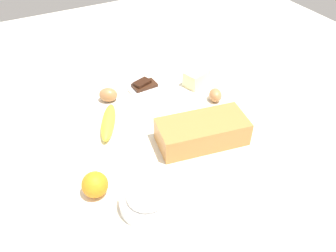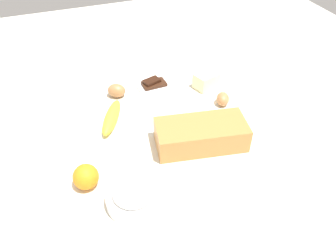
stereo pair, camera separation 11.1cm
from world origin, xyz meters
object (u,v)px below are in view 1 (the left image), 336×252
flour_bowl (147,199)px  egg_beside_bowl (215,95)px  banana (108,122)px  chocolate_plate (144,86)px  loaf_pan (202,131)px  butter_block (196,78)px  egg_near_butter (108,95)px  orange_fruit (95,185)px

flour_bowl → egg_beside_bowl: flour_bowl is taller
banana → flour_bowl: bearing=86.2°
banana → chocolate_plate: bearing=-143.1°
loaf_pan → flour_bowl: loaf_pan is taller
butter_block → egg_beside_bowl: butter_block is taller
banana → butter_block: butter_block is taller
chocolate_plate → banana: bearing=36.9°
banana → egg_beside_bowl: egg_beside_bowl is taller
banana → butter_block: (-0.39, -0.08, 0.01)m
loaf_pan → egg_near_butter: (0.19, -0.35, -0.02)m
flour_bowl → egg_near_butter: (-0.08, -0.50, -0.00)m
loaf_pan → egg_near_butter: bearing=-52.2°
banana → egg_near_butter: (-0.05, -0.14, 0.01)m
orange_fruit → egg_near_butter: (-0.18, -0.39, -0.01)m
orange_fruit → chocolate_plate: orange_fruit is taller
butter_block → egg_near_butter: size_ratio=1.35×
egg_beside_bowl → flour_bowl: bearing=36.8°
egg_near_butter → egg_beside_bowl: size_ratio=1.10×
flour_bowl → chocolate_plate: flour_bowl is taller
egg_near_butter → egg_beside_bowl: (-0.35, 0.18, -0.00)m
egg_beside_bowl → chocolate_plate: egg_beside_bowl is taller
egg_near_butter → chocolate_plate: bearing=-176.3°
loaf_pan → banana: bearing=-31.2°
loaf_pan → chocolate_plate: (0.04, -0.36, -0.03)m
egg_near_butter → butter_block: bearing=170.2°
banana → egg_beside_bowl: 0.40m
loaf_pan → orange_fruit: (0.37, 0.05, -0.01)m
egg_beside_bowl → orange_fruit: bearing=21.9°
banana → egg_beside_bowl: bearing=174.3°
orange_fruit → butter_block: 0.62m
loaf_pan → butter_block: bearing=-108.3°
butter_block → loaf_pan: bearing=61.9°
loaf_pan → chocolate_plate: loaf_pan is taller
banana → chocolate_plate: (-0.20, -0.15, -0.01)m
flour_bowl → egg_near_butter: flour_bowl is taller
orange_fruit → loaf_pan: bearing=-172.9°
flour_bowl → egg_beside_bowl: size_ratio=2.41×
loaf_pan → egg_beside_bowl: loaf_pan is taller
loaf_pan → banana: 0.32m
loaf_pan → egg_near_butter: loaf_pan is taller
flour_bowl → loaf_pan: bearing=-150.1°
banana → butter_block: size_ratio=2.11×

